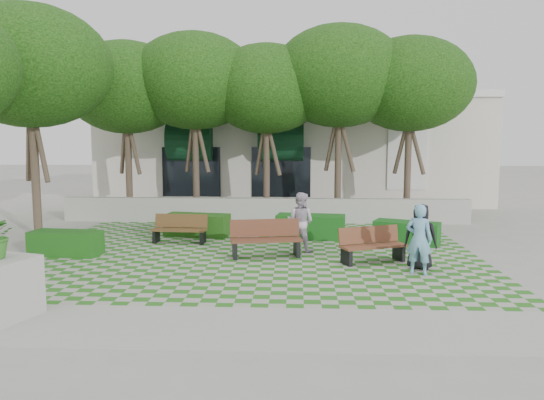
{
  "coord_description": "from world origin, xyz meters",
  "views": [
    {
      "loc": [
        1.18,
        -13.21,
        3.17
      ],
      "look_at": [
        0.5,
        1.5,
        1.4
      ],
      "focal_mm": 35.0,
      "sensor_mm": 36.0,
      "label": 1
    }
  ],
  "objects_px": {
    "bench_mid": "(266,239)",
    "hedge_midleft": "(197,225)",
    "bench_west": "(180,229)",
    "person_dark": "(421,237)",
    "person_blue": "(419,239)",
    "person_white": "(300,222)",
    "hedge_west": "(66,243)",
    "hedge_midright": "(311,227)",
    "bench_east": "(372,245)",
    "hedge_east": "(407,232)"
  },
  "relations": [
    {
      "from": "hedge_east",
      "to": "hedge_west",
      "type": "height_order",
      "value": "hedge_east"
    },
    {
      "from": "bench_west",
      "to": "hedge_midleft",
      "type": "height_order",
      "value": "bench_west"
    },
    {
      "from": "bench_west",
      "to": "person_white",
      "type": "xyz_separation_m",
      "value": [
        3.59,
        -0.99,
        0.41
      ]
    },
    {
      "from": "hedge_midright",
      "to": "hedge_midleft",
      "type": "relative_size",
      "value": 1.04
    },
    {
      "from": "bench_mid",
      "to": "hedge_midleft",
      "type": "xyz_separation_m",
      "value": [
        -2.36,
        2.83,
        -0.12
      ]
    },
    {
      "from": "person_white",
      "to": "hedge_east",
      "type": "bearing_deg",
      "value": -135.23
    },
    {
      "from": "bench_east",
      "to": "bench_west",
      "type": "xyz_separation_m",
      "value": [
        -5.4,
        2.21,
        -0.02
      ]
    },
    {
      "from": "person_blue",
      "to": "person_dark",
      "type": "bearing_deg",
      "value": -84.62
    },
    {
      "from": "person_white",
      "to": "bench_east",
      "type": "bearing_deg",
      "value": 170.04
    },
    {
      "from": "bench_east",
      "to": "hedge_east",
      "type": "xyz_separation_m",
      "value": [
        1.36,
        2.42,
        -0.1
      ]
    },
    {
      "from": "hedge_midright",
      "to": "person_dark",
      "type": "bearing_deg",
      "value": -56.29
    },
    {
      "from": "bench_mid",
      "to": "hedge_midleft",
      "type": "distance_m",
      "value": 3.69
    },
    {
      "from": "person_blue",
      "to": "person_white",
      "type": "xyz_separation_m",
      "value": [
        -2.71,
        2.38,
        -0.0
      ]
    },
    {
      "from": "person_blue",
      "to": "person_dark",
      "type": "distance_m",
      "value": 0.51
    },
    {
      "from": "hedge_west",
      "to": "person_white",
      "type": "bearing_deg",
      "value": 7.27
    },
    {
      "from": "bench_east",
      "to": "person_white",
      "type": "relative_size",
      "value": 1.09
    },
    {
      "from": "bench_west",
      "to": "person_white",
      "type": "distance_m",
      "value": 3.75
    },
    {
      "from": "hedge_midright",
      "to": "person_blue",
      "type": "bearing_deg",
      "value": -60.89
    },
    {
      "from": "bench_east",
      "to": "hedge_midright",
      "type": "bearing_deg",
      "value": 92.98
    },
    {
      "from": "bench_east",
      "to": "hedge_midleft",
      "type": "height_order",
      "value": "bench_east"
    },
    {
      "from": "bench_east",
      "to": "hedge_west",
      "type": "height_order",
      "value": "bench_east"
    },
    {
      "from": "person_dark",
      "to": "hedge_west",
      "type": "bearing_deg",
      "value": 12.16
    },
    {
      "from": "person_white",
      "to": "person_dark",
      "type": "bearing_deg",
      "value": 170.45
    },
    {
      "from": "bench_east",
      "to": "hedge_midleft",
      "type": "bearing_deg",
      "value": 124.52
    },
    {
      "from": "person_dark",
      "to": "person_white",
      "type": "distance_m",
      "value": 3.43
    },
    {
      "from": "hedge_midright",
      "to": "bench_mid",
      "type": "bearing_deg",
      "value": -115.57
    },
    {
      "from": "hedge_midleft",
      "to": "person_white",
      "type": "relative_size",
      "value": 1.23
    },
    {
      "from": "bench_mid",
      "to": "person_blue",
      "type": "distance_m",
      "value": 4.0
    },
    {
      "from": "bench_mid",
      "to": "hedge_midleft",
      "type": "bearing_deg",
      "value": 119.09
    },
    {
      "from": "person_white",
      "to": "bench_west",
      "type": "bearing_deg",
      "value": 8.62
    },
    {
      "from": "hedge_midleft",
      "to": "bench_east",
      "type": "bearing_deg",
      "value": -33.07
    },
    {
      "from": "bench_mid",
      "to": "person_blue",
      "type": "relative_size",
      "value": 1.18
    },
    {
      "from": "bench_east",
      "to": "hedge_east",
      "type": "height_order",
      "value": "bench_east"
    },
    {
      "from": "hedge_east",
      "to": "hedge_west",
      "type": "bearing_deg",
      "value": -168.04
    },
    {
      "from": "bench_east",
      "to": "bench_mid",
      "type": "xyz_separation_m",
      "value": [
        -2.73,
        0.48,
        0.04
      ]
    },
    {
      "from": "hedge_east",
      "to": "hedge_midright",
      "type": "relative_size",
      "value": 0.89
    },
    {
      "from": "bench_mid",
      "to": "person_dark",
      "type": "height_order",
      "value": "person_dark"
    },
    {
      "from": "bench_east",
      "to": "person_blue",
      "type": "distance_m",
      "value": 1.52
    },
    {
      "from": "hedge_midright",
      "to": "person_white",
      "type": "height_order",
      "value": "person_white"
    },
    {
      "from": "hedge_east",
      "to": "bench_west",
      "type": "bearing_deg",
      "value": -178.19
    },
    {
      "from": "bench_west",
      "to": "hedge_midright",
      "type": "distance_m",
      "value": 4.03
    },
    {
      "from": "bench_east",
      "to": "person_blue",
      "type": "xyz_separation_m",
      "value": [
        0.9,
        -1.16,
        0.39
      ]
    },
    {
      "from": "hedge_east",
      "to": "person_white",
      "type": "distance_m",
      "value": 3.43
    },
    {
      "from": "bench_west",
      "to": "person_blue",
      "type": "bearing_deg",
      "value": -24.2
    },
    {
      "from": "bench_east",
      "to": "hedge_west",
      "type": "xyz_separation_m",
      "value": [
        -8.1,
        0.42,
        -0.1
      ]
    },
    {
      "from": "person_dark",
      "to": "hedge_midright",
      "type": "bearing_deg",
      "value": -37.31
    },
    {
      "from": "bench_mid",
      "to": "bench_west",
      "type": "xyz_separation_m",
      "value": [
        -2.67,
        1.73,
        -0.06
      ]
    },
    {
      "from": "hedge_midright",
      "to": "person_blue",
      "type": "relative_size",
      "value": 1.28
    },
    {
      "from": "bench_west",
      "to": "person_dark",
      "type": "height_order",
      "value": "person_dark"
    },
    {
      "from": "bench_east",
      "to": "bench_mid",
      "type": "height_order",
      "value": "bench_mid"
    }
  ]
}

